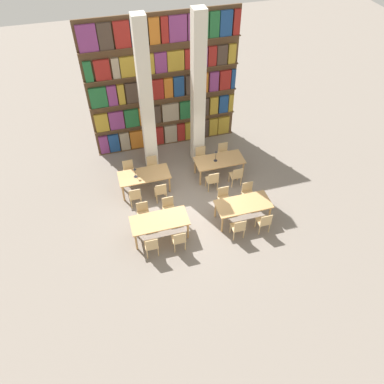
% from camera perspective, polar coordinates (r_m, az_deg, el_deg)
% --- Properties ---
extents(ground_plane, '(40.00, 40.00, 0.00)m').
position_cam_1_polar(ground_plane, '(13.88, -0.13, -1.71)').
color(ground_plane, gray).
extents(bookshelf_bank, '(5.99, 0.35, 5.50)m').
position_cam_1_polar(bookshelf_bank, '(15.29, -4.29, 15.68)').
color(bookshelf_bank, brown).
rests_on(bookshelf_bank, ground_plane).
extents(pillar_left, '(0.46, 0.46, 6.00)m').
position_cam_1_polar(pillar_left, '(13.77, -7.00, 13.50)').
color(pillar_left, silver).
rests_on(pillar_left, ground_plane).
extents(pillar_center, '(0.46, 0.46, 6.00)m').
position_cam_1_polar(pillar_center, '(14.12, 0.93, 14.68)').
color(pillar_center, silver).
rests_on(pillar_center, ground_plane).
extents(reading_table_0, '(1.90, 0.88, 0.77)m').
position_cam_1_polar(reading_table_0, '(12.41, -4.97, -4.57)').
color(reading_table_0, tan).
rests_on(reading_table_0, ground_plane).
extents(chair_0, '(0.42, 0.40, 0.88)m').
position_cam_1_polar(chair_0, '(12.07, -6.18, -8.10)').
color(chair_0, tan).
rests_on(chair_0, ground_plane).
extents(chair_1, '(0.42, 0.40, 0.88)m').
position_cam_1_polar(chair_1, '(13.00, -7.44, -3.19)').
color(chair_1, tan).
rests_on(chair_1, ground_plane).
extents(chair_2, '(0.42, 0.40, 0.88)m').
position_cam_1_polar(chair_2, '(12.16, -1.99, -7.22)').
color(chair_2, tan).
rests_on(chair_2, ground_plane).
extents(chair_3, '(0.42, 0.40, 0.88)m').
position_cam_1_polar(chair_3, '(13.09, -3.56, -2.41)').
color(chair_3, tan).
rests_on(chair_3, ground_plane).
extents(reading_table_1, '(1.90, 0.88, 0.77)m').
position_cam_1_polar(reading_table_1, '(12.98, 7.81, -2.04)').
color(reading_table_1, tan).
rests_on(reading_table_1, ground_plane).
extents(chair_4, '(0.42, 0.40, 0.88)m').
position_cam_1_polar(chair_4, '(12.56, 7.08, -5.37)').
color(chair_4, tan).
rests_on(chair_4, ground_plane).
extents(chair_5, '(0.42, 0.40, 0.88)m').
position_cam_1_polar(chair_5, '(13.46, 4.89, -0.85)').
color(chair_5, tan).
rests_on(chair_5, ground_plane).
extents(chair_6, '(0.42, 0.40, 0.88)m').
position_cam_1_polar(chair_6, '(12.86, 10.93, -4.46)').
color(chair_6, tan).
rests_on(chair_6, ground_plane).
extents(chair_7, '(0.42, 0.40, 0.88)m').
position_cam_1_polar(chair_7, '(13.74, 8.53, -0.09)').
color(chair_7, tan).
rests_on(chair_7, ground_plane).
extents(reading_table_2, '(1.90, 0.88, 0.77)m').
position_cam_1_polar(reading_table_2, '(14.05, -7.29, 2.38)').
color(reading_table_2, tan).
rests_on(reading_table_2, ground_plane).
extents(chair_8, '(0.42, 0.40, 0.88)m').
position_cam_1_polar(chair_8, '(13.63, -8.66, -0.59)').
color(chair_8, tan).
rests_on(chair_8, ground_plane).
extents(chair_9, '(0.42, 0.40, 0.88)m').
position_cam_1_polar(chair_9, '(14.69, -9.59, 3.27)').
color(chair_9, tan).
rests_on(chair_9, ground_plane).
extents(chair_10, '(0.42, 0.40, 0.88)m').
position_cam_1_polar(chair_10, '(13.70, -4.81, 0.16)').
color(chair_10, tan).
rests_on(chair_10, ground_plane).
extents(chair_11, '(0.42, 0.40, 0.88)m').
position_cam_1_polar(chair_11, '(14.76, -6.01, 3.95)').
color(chair_11, tan).
rests_on(chair_11, ground_plane).
extents(desk_lamp_0, '(0.14, 0.14, 0.42)m').
position_cam_1_polar(desk_lamp_0, '(13.76, -8.70, 3.17)').
color(desk_lamp_0, '#232328').
rests_on(desk_lamp_0, reading_table_2).
extents(reading_table_3, '(1.90, 0.88, 0.77)m').
position_cam_1_polar(reading_table_3, '(14.62, 4.19, 4.63)').
color(reading_table_3, tan).
rests_on(reading_table_3, ground_plane).
extents(chair_12, '(0.42, 0.40, 0.88)m').
position_cam_1_polar(chair_12, '(14.10, 3.12, 1.84)').
color(chair_12, tan).
rests_on(chair_12, ground_plane).
extents(chair_13, '(0.42, 0.40, 0.88)m').
position_cam_1_polar(chair_13, '(15.14, 1.42, 5.42)').
color(chair_13, tan).
rests_on(chair_13, ground_plane).
extents(chair_14, '(0.42, 0.40, 0.88)m').
position_cam_1_polar(chair_14, '(14.37, 6.74, 2.53)').
color(chair_14, tan).
rests_on(chair_14, ground_plane).
extents(chair_15, '(0.42, 0.40, 0.88)m').
position_cam_1_polar(chair_15, '(15.39, 4.84, 6.01)').
color(chair_15, tan).
rests_on(chair_15, ground_plane).
extents(desk_lamp_1, '(0.14, 0.14, 0.48)m').
position_cam_1_polar(desk_lamp_1, '(14.31, 3.66, 5.78)').
color(desk_lamp_1, '#232328').
rests_on(desk_lamp_1, reading_table_3).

